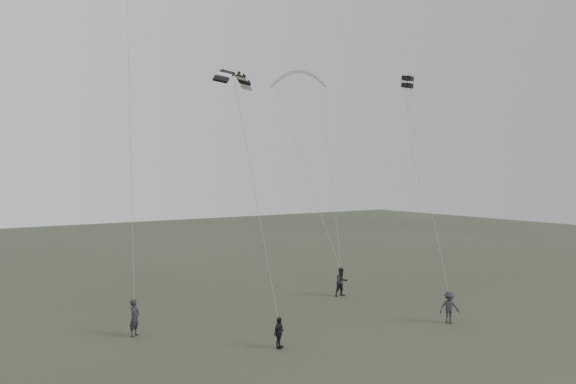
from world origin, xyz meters
TOP-DOWN VIEW (x-y plane):
  - ground at (0.00, 0.00)m, footprint 140.00×140.00m
  - flyer_left at (-8.42, 5.22)m, footprint 0.81×0.78m
  - flyer_right at (6.21, 6.44)m, footprint 1.01×0.82m
  - flyer_center at (-3.43, -0.56)m, footprint 0.93×0.75m
  - flyer_far at (6.77, -2.17)m, footprint 1.32×1.08m
  - kite_pale_large at (6.37, 11.67)m, footprint 4.25×3.34m
  - kite_striped at (-3.47, 3.64)m, footprint 3.17×2.52m
  - kite_box at (7.82, 2.10)m, footprint 0.83×0.87m

SIDE VIEW (x-z plane):
  - ground at x=0.00m, z-range 0.00..0.00m
  - flyer_center at x=-3.43m, z-range 0.00..1.48m
  - flyer_far at x=6.77m, z-range 0.00..1.78m
  - flyer_left at x=-8.42m, z-range 0.00..1.88m
  - flyer_right at x=6.21m, z-range 0.00..1.92m
  - kite_striped at x=-3.47m, z-range 12.96..14.33m
  - kite_box at x=7.82m, z-range 13.54..14.30m
  - kite_pale_large at x=6.37m, z-range 14.85..16.72m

